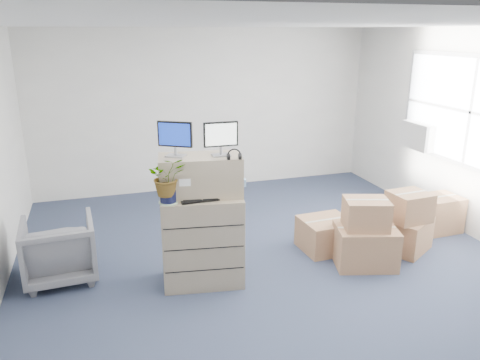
{
  "coord_description": "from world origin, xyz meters",
  "views": [
    {
      "loc": [
        -1.87,
        -4.51,
        2.74
      ],
      "look_at": [
        -0.34,
        0.4,
        1.09
      ],
      "focal_mm": 35.0,
      "sensor_mm": 36.0,
      "label": 1
    }
  ],
  "objects_px": {
    "monitor_right": "(221,137)",
    "keyboard": "(200,199)",
    "filing_cabinet_lower": "(203,240)",
    "office_chair": "(59,247)",
    "potted_plant": "(167,182)",
    "water_bottle": "(210,185)",
    "monitor_left": "(175,137)"
  },
  "relations": [
    {
      "from": "monitor_left",
      "to": "keyboard",
      "type": "xyz_separation_m",
      "value": [
        0.2,
        -0.22,
        -0.64
      ]
    },
    {
      "from": "potted_plant",
      "to": "monitor_left",
      "type": "bearing_deg",
      "value": 56.8
    },
    {
      "from": "keyboard",
      "to": "office_chair",
      "type": "height_order",
      "value": "keyboard"
    },
    {
      "from": "office_chair",
      "to": "monitor_right",
      "type": "bearing_deg",
      "value": 159.3
    },
    {
      "from": "filing_cabinet_lower",
      "to": "keyboard",
      "type": "relative_size",
      "value": 2.48
    },
    {
      "from": "monitor_left",
      "to": "water_bottle",
      "type": "height_order",
      "value": "monitor_left"
    },
    {
      "from": "monitor_left",
      "to": "monitor_right",
      "type": "bearing_deg",
      "value": 16.66
    },
    {
      "from": "filing_cabinet_lower",
      "to": "keyboard",
      "type": "xyz_separation_m",
      "value": [
        -0.04,
        -0.12,
        0.53
      ]
    },
    {
      "from": "filing_cabinet_lower",
      "to": "monitor_left",
      "type": "height_order",
      "value": "monitor_left"
    },
    {
      "from": "keyboard",
      "to": "water_bottle",
      "type": "bearing_deg",
      "value": 37.54
    },
    {
      "from": "water_bottle",
      "to": "keyboard",
      "type": "bearing_deg",
      "value": -141.04
    },
    {
      "from": "water_bottle",
      "to": "potted_plant",
      "type": "distance_m",
      "value": 0.5
    },
    {
      "from": "monitor_right",
      "to": "keyboard",
      "type": "xyz_separation_m",
      "value": [
        -0.27,
        -0.1,
        -0.64
      ]
    },
    {
      "from": "filing_cabinet_lower",
      "to": "office_chair",
      "type": "relative_size",
      "value": 1.29
    },
    {
      "from": "monitor_left",
      "to": "office_chair",
      "type": "bearing_deg",
      "value": -168.0
    },
    {
      "from": "office_chair",
      "to": "potted_plant",
      "type": "bearing_deg",
      "value": 148.17
    },
    {
      "from": "filing_cabinet_lower",
      "to": "monitor_left",
      "type": "relative_size",
      "value": 2.75
    },
    {
      "from": "monitor_right",
      "to": "potted_plant",
      "type": "height_order",
      "value": "monitor_right"
    },
    {
      "from": "monitor_right",
      "to": "potted_plant",
      "type": "bearing_deg",
      "value": -170.98
    },
    {
      "from": "filing_cabinet_lower",
      "to": "monitor_right",
      "type": "xyz_separation_m",
      "value": [
        0.22,
        -0.02,
        1.16
      ]
    },
    {
      "from": "potted_plant",
      "to": "water_bottle",
      "type": "bearing_deg",
      "value": 11.64
    },
    {
      "from": "monitor_right",
      "to": "water_bottle",
      "type": "xyz_separation_m",
      "value": [
        -0.12,
        0.02,
        -0.53
      ]
    },
    {
      "from": "filing_cabinet_lower",
      "to": "office_chair",
      "type": "xyz_separation_m",
      "value": [
        -1.55,
        0.55,
        -0.12
      ]
    },
    {
      "from": "monitor_left",
      "to": "monitor_right",
      "type": "relative_size",
      "value": 1.01
    },
    {
      "from": "monitor_left",
      "to": "filing_cabinet_lower",
      "type": "bearing_deg",
      "value": 8.07
    },
    {
      "from": "monitor_left",
      "to": "monitor_right",
      "type": "distance_m",
      "value": 0.48
    },
    {
      "from": "monitor_right",
      "to": "water_bottle",
      "type": "relative_size",
      "value": 1.54
    },
    {
      "from": "filing_cabinet_lower",
      "to": "water_bottle",
      "type": "bearing_deg",
      "value": 8.89
    },
    {
      "from": "monitor_left",
      "to": "potted_plant",
      "type": "height_order",
      "value": "monitor_left"
    },
    {
      "from": "keyboard",
      "to": "office_chair",
      "type": "relative_size",
      "value": 0.52
    },
    {
      "from": "monitor_right",
      "to": "keyboard",
      "type": "height_order",
      "value": "monitor_right"
    },
    {
      "from": "monitor_right",
      "to": "water_bottle",
      "type": "distance_m",
      "value": 0.54
    }
  ]
}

